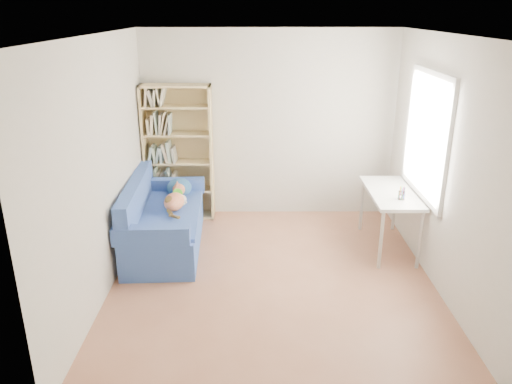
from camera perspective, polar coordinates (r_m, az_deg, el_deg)
ground at (r=5.61m, az=1.93°, el=-10.07°), size 4.00×4.00×0.00m
room_shell at (r=5.03m, az=3.27°, el=6.46°), size 3.54×4.04×2.62m
sofa at (r=6.33m, az=-10.62°, el=-3.38°), size 0.92×1.80×0.87m
bookshelf at (r=7.04m, az=-8.80°, el=3.82°), size 0.94×0.29×1.89m
desk at (r=6.28m, az=15.15°, el=-0.56°), size 0.54×1.18×0.75m
pen_cup at (r=6.01m, az=16.30°, el=-0.27°), size 0.08×0.08×0.16m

